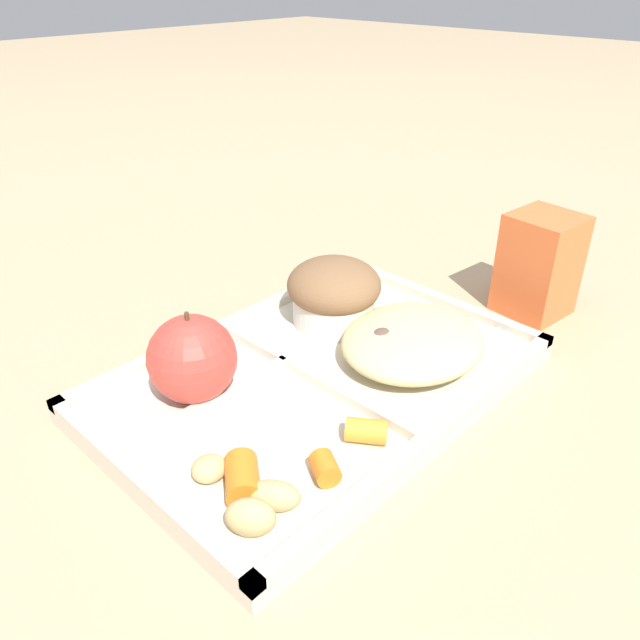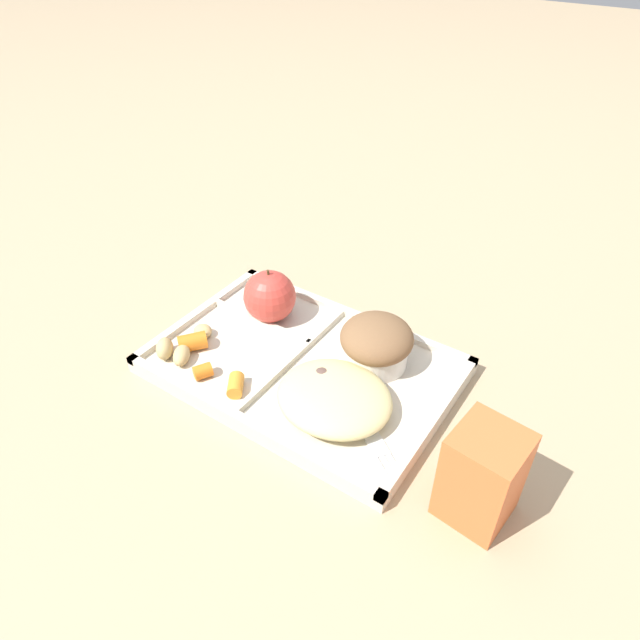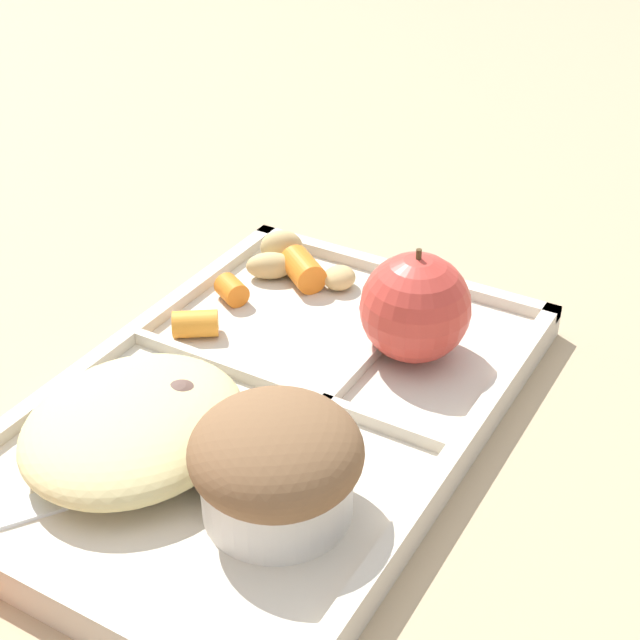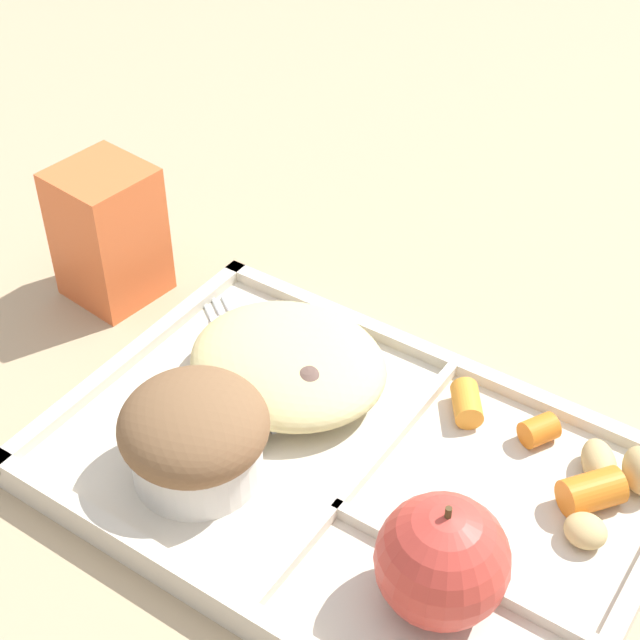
% 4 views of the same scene
% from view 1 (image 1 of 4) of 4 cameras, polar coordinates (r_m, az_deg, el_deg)
% --- Properties ---
extents(ground, '(6.00, 6.00, 0.00)m').
position_cam_1_polar(ground, '(0.55, -0.00, -6.30)').
color(ground, tan).
extents(lunch_tray, '(0.37, 0.25, 0.02)m').
position_cam_1_polar(lunch_tray, '(0.54, -0.07, -5.59)').
color(lunch_tray, beige).
rests_on(lunch_tray, ground).
extents(green_apple, '(0.07, 0.07, 0.08)m').
position_cam_1_polar(green_apple, '(0.51, -11.73, -3.53)').
color(green_apple, '#C63D33').
rests_on(green_apple, lunch_tray).
extents(bran_muffin, '(0.09, 0.09, 0.07)m').
position_cam_1_polar(bran_muffin, '(0.60, 1.30, 2.56)').
color(bran_muffin, silver).
rests_on(bran_muffin, lunch_tray).
extents(carrot_slice_near_corner, '(0.04, 0.04, 0.02)m').
position_cam_1_polar(carrot_slice_near_corner, '(0.43, -7.20, -14.33)').
color(carrot_slice_near_corner, orange).
rests_on(carrot_slice_near_corner, lunch_tray).
extents(carrot_slice_back, '(0.03, 0.03, 0.02)m').
position_cam_1_polar(carrot_slice_back, '(0.44, 0.46, -13.52)').
color(carrot_slice_back, orange).
rests_on(carrot_slice_back, lunch_tray).
extents(carrot_slice_center, '(0.03, 0.04, 0.02)m').
position_cam_1_polar(carrot_slice_center, '(0.47, 4.30, -10.18)').
color(carrot_slice_center, orange).
rests_on(carrot_slice_center, lunch_tray).
extents(potato_chunk_large, '(0.04, 0.04, 0.03)m').
position_cam_1_polar(potato_chunk_large, '(0.40, -6.43, -17.66)').
color(potato_chunk_large, tan).
rests_on(potato_chunk_large, lunch_tray).
extents(potato_chunk_golden, '(0.04, 0.04, 0.02)m').
position_cam_1_polar(potato_chunk_golden, '(0.42, -4.28, -15.87)').
color(potato_chunk_golden, tan).
rests_on(potato_chunk_golden, lunch_tray).
extents(potato_chunk_small, '(0.03, 0.03, 0.02)m').
position_cam_1_polar(potato_chunk_small, '(0.44, -10.21, -13.35)').
color(potato_chunk_small, tan).
rests_on(potato_chunk_small, lunch_tray).
extents(egg_noodle_pile, '(0.14, 0.12, 0.04)m').
position_cam_1_polar(egg_noodle_pile, '(0.56, 8.58, -1.93)').
color(egg_noodle_pile, '#D6C684').
rests_on(egg_noodle_pile, lunch_tray).
extents(meatball_center, '(0.04, 0.04, 0.04)m').
position_cam_1_polar(meatball_center, '(0.57, 9.03, -1.06)').
color(meatball_center, brown).
rests_on(meatball_center, lunch_tray).
extents(meatball_back, '(0.04, 0.04, 0.04)m').
position_cam_1_polar(meatball_back, '(0.55, 5.86, -2.51)').
color(meatball_back, brown).
rests_on(meatball_back, lunch_tray).
extents(plastic_fork, '(0.13, 0.10, 0.00)m').
position_cam_1_polar(plastic_fork, '(0.60, 11.78, -1.72)').
color(plastic_fork, silver).
rests_on(plastic_fork, lunch_tray).
extents(milk_carton, '(0.07, 0.07, 0.11)m').
position_cam_1_polar(milk_carton, '(0.68, 19.58, 4.83)').
color(milk_carton, orange).
rests_on(milk_carton, ground).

